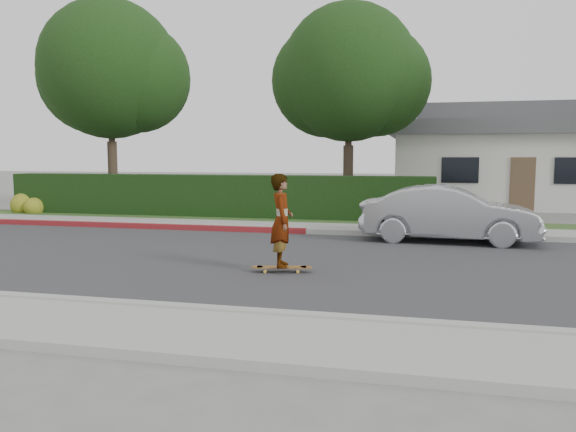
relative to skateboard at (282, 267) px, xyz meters
name	(u,v)px	position (x,y,z in m)	size (l,w,h in m)	color
ground	(221,259)	(-1.59, 1.08, -0.10)	(120.00, 120.00, 0.00)	slate
road	(221,258)	(-1.59, 1.08, -0.09)	(60.00, 8.00, 0.01)	#2D2D30
curb_near	(117,306)	(-1.59, -3.02, -0.02)	(60.00, 0.20, 0.15)	#9E9E99
sidewalk_near	(79,326)	(-1.59, -3.92, -0.04)	(60.00, 1.60, 0.12)	gray
curb_far	(272,230)	(-1.59, 5.18, -0.02)	(60.00, 0.20, 0.15)	#9E9E99
curb_red_section	(111,225)	(-6.59, 5.18, -0.02)	(12.00, 0.21, 0.15)	maroon
sidewalk_far	(280,227)	(-1.59, 6.08, -0.04)	(60.00, 1.60, 0.12)	gray
planting_strip	(292,221)	(-1.59, 7.68, -0.05)	(60.00, 1.60, 0.10)	#2D4C1E
hedge	(211,197)	(-4.59, 8.28, 0.65)	(15.00, 1.00, 1.50)	black
flowering_shrub	(27,206)	(-11.60, 7.82, 0.24)	(1.40, 1.00, 0.90)	#2D4C19
tree_left	(112,74)	(-9.10, 9.77, 5.17)	(5.99, 5.21, 8.00)	#33261C
tree_center	(349,77)	(-0.10, 10.27, 4.81)	(5.66, 4.84, 7.44)	#33261C
house	(513,157)	(6.41, 17.08, 2.00)	(10.60, 8.60, 4.30)	beige
skateboard	(282,267)	(0.00, 0.00, 0.00)	(1.14, 0.45, 0.10)	gold
skateboarder	(282,221)	(0.00, 0.00, 0.87)	(0.62, 0.41, 1.71)	white
car_silver	(449,214)	(3.14, 4.58, 0.61)	(1.49, 4.28, 1.41)	#A3A4AA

